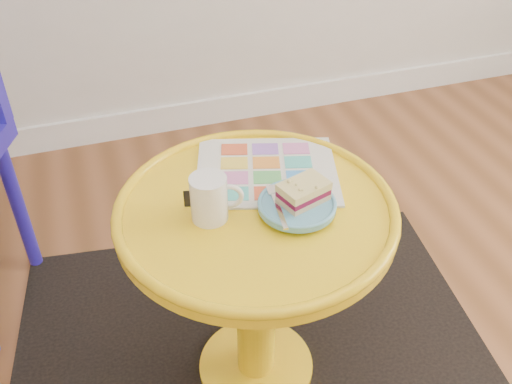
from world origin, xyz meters
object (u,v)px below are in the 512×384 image
object	(u,v)px
newspaper	(267,171)
mug	(210,197)
side_table	(256,261)
plate	(297,205)

from	to	relation	value
newspaper	mug	bearing A→B (deg)	-127.81
side_table	plate	distance (m)	0.20
side_table	newspaper	xyz separation A→B (m)	(0.06, 0.11, 0.16)
newspaper	mug	xyz separation A→B (m)	(-0.16, -0.12, 0.05)
mug	side_table	bearing A→B (deg)	18.13
side_table	newspaper	distance (m)	0.21
newspaper	mug	world-z (taller)	mug
mug	plate	bearing A→B (deg)	3.80
side_table	newspaper	world-z (taller)	newspaper
mug	plate	distance (m)	0.18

